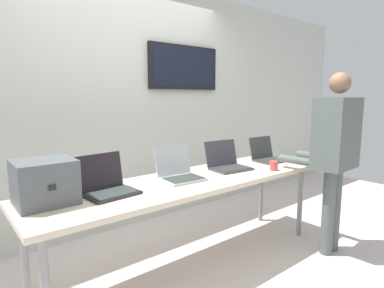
{
  "coord_description": "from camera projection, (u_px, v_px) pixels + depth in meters",
  "views": [
    {
      "loc": [
        -1.61,
        -1.97,
        1.43
      ],
      "look_at": [
        -0.02,
        -0.03,
        1.05
      ],
      "focal_mm": 29.61,
      "sensor_mm": 36.0,
      "label": 1
    }
  ],
  "objects": [
    {
      "name": "coffee_mug",
      "position": [
        274.0,
        166.0,
        2.89
      ],
      "size": [
        0.08,
        0.08,
        0.09
      ],
      "color": "#D4433D",
      "rests_on": "workbench"
    },
    {
      "name": "paper_sheet",
      "position": [
        267.0,
        169.0,
        2.96
      ],
      "size": [
        0.24,
        0.31,
        0.0
      ],
      "color": "white",
      "rests_on": "workbench"
    },
    {
      "name": "ground",
      "position": [
        192.0,
        266.0,
        2.73
      ],
      "size": [
        8.0,
        8.0,
        0.04
      ],
      "primitive_type": "cube",
      "color": "beige"
    },
    {
      "name": "laptop_station_1",
      "position": [
        179.0,
        172.0,
        2.6
      ],
      "size": [
        0.35,
        0.36,
        0.26
      ],
      "color": "#AAB1B7",
      "rests_on": "workbench"
    },
    {
      "name": "workbench",
      "position": [
        192.0,
        185.0,
        2.62
      ],
      "size": [
        2.66,
        0.7,
        0.76
      ],
      "color": "beige",
      "rests_on": "ground"
    },
    {
      "name": "laptop_station_3",
      "position": [
        267.0,
        155.0,
        3.34
      ],
      "size": [
        0.34,
        0.32,
        0.25
      ],
      "color": "#393B3C",
      "rests_on": "workbench"
    },
    {
      "name": "equipment_box",
      "position": [
        45.0,
        182.0,
        1.99
      ],
      "size": [
        0.35,
        0.34,
        0.28
      ],
      "color": "#50565B",
      "rests_on": "workbench"
    },
    {
      "name": "person",
      "position": [
        335.0,
        146.0,
        2.81
      ],
      "size": [
        0.45,
        0.6,
        1.64
      ],
      "color": "#525C59",
      "rests_on": "ground"
    },
    {
      "name": "laptop_station_0",
      "position": [
        107.0,
        185.0,
        2.21
      ],
      "size": [
        0.37,
        0.33,
        0.27
      ],
      "color": "black",
      "rests_on": "workbench"
    },
    {
      "name": "back_wall",
      "position": [
        127.0,
        105.0,
        3.4
      ],
      "size": [
        8.0,
        0.11,
        2.66
      ],
      "color": "beige",
      "rests_on": "ground"
    },
    {
      "name": "laptop_station_2",
      "position": [
        227.0,
        163.0,
        2.96
      ],
      "size": [
        0.39,
        0.35,
        0.26
      ],
      "color": "#3B3942",
      "rests_on": "workbench"
    }
  ]
}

